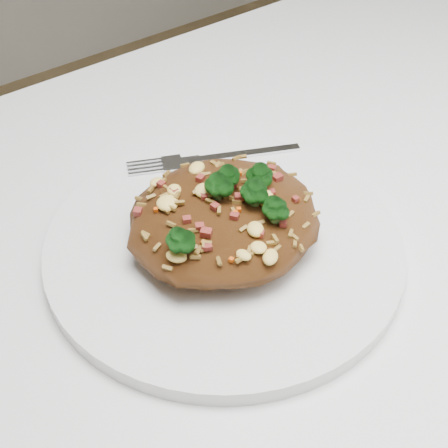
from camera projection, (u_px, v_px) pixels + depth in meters
The scene contains 4 objects.
dining_table at pixel (240, 384), 0.52m from camera, with size 1.20×0.80×0.75m.
plate at pixel (224, 244), 0.51m from camera, with size 0.29×0.29×0.01m, color white.
fried_rice at pixel (225, 211), 0.48m from camera, with size 0.15×0.14×0.07m.
fork at pixel (223, 157), 0.58m from camera, with size 0.15×0.08×0.00m.
Camera 1 is at (-0.19, -0.22, 1.11)m, focal length 50.00 mm.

